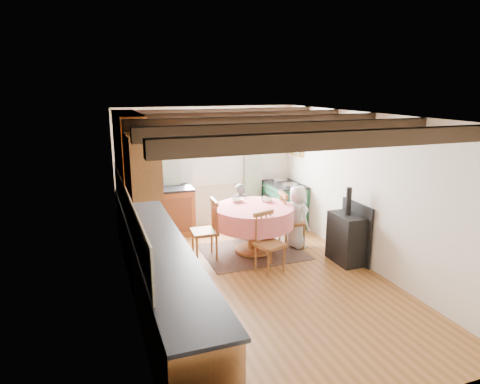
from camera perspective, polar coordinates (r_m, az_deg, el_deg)
name	(u,v)px	position (r m, az deg, el deg)	size (l,w,h in m)	color
floor	(258,280)	(6.37, 2.50, -11.77)	(3.60, 5.50, 0.00)	#975F2F
ceiling	(260,115)	(5.74, 2.76, 10.31)	(3.60, 5.50, 0.00)	white
wall_back	(207,167)	(8.49, -4.50, 3.36)	(3.60, 0.00, 2.40)	silver
wall_front	(388,286)	(3.72, 19.41, -11.94)	(3.60, 0.00, 2.40)	silver
wall_left	(128,215)	(5.54, -14.88, -2.96)	(0.00, 5.50, 2.40)	silver
wall_right	(367,191)	(6.82, 16.74, 0.12)	(0.00, 5.50, 2.40)	silver
beam_a	(344,139)	(3.99, 13.93, 6.90)	(3.60, 0.16, 0.16)	black
beam_b	(294,129)	(4.85, 7.35, 8.42)	(3.60, 0.16, 0.16)	black
beam_c	(260,122)	(5.75, 2.75, 9.41)	(3.60, 0.16, 0.16)	black
beam_d	(236,117)	(6.68, -0.59, 10.09)	(3.60, 0.16, 0.16)	black
beam_e	(217,113)	(7.63, -3.12, 10.58)	(3.60, 0.16, 0.16)	black
splash_left	(127,208)	(5.83, -14.97, -2.12)	(0.02, 4.50, 0.55)	beige
splash_back	(157,171)	(8.26, -11.16, 2.84)	(1.40, 0.02, 0.55)	beige
base_cabinet_left	(155,267)	(5.83, -11.43, -9.86)	(0.60, 5.30, 0.88)	#A05424
base_cabinet_back	(159,213)	(8.17, -10.94, -2.78)	(1.30, 0.60, 0.88)	#A05424
worktop_left	(155,234)	(5.66, -11.46, -5.58)	(0.64, 5.30, 0.04)	black
worktop_back	(158,190)	(8.03, -11.07, 0.33)	(1.30, 0.64, 0.04)	black
wall_cabinet_glass	(129,143)	(6.57, -14.81, 6.40)	(0.34, 1.80, 0.90)	#A05424
wall_cabinet_solid	(142,163)	(5.10, -13.15, 3.80)	(0.34, 0.90, 0.70)	#A05424
window_frame	(212,147)	(8.43, -3.86, 6.06)	(1.34, 0.03, 1.54)	white
window_pane	(212,147)	(8.44, -3.87, 6.07)	(1.20, 0.01, 1.40)	white
curtain_left	(171,176)	(8.25, -9.32, 2.19)	(0.35, 0.10, 2.10)	#A4B79A
curtain_right	(253,170)	(8.71, 1.74, 3.01)	(0.35, 0.10, 2.10)	#A4B79A
curtain_rod	(212,117)	(8.29, -3.77, 10.09)	(0.03, 0.03, 2.00)	black
wall_picture	(297,141)	(8.64, 7.73, 6.83)	(0.04, 0.50, 0.60)	gold
wall_plate	(256,140)	(8.71, 2.21, 7.01)	(0.30, 0.30, 0.02)	silver
rug	(253,252)	(7.34, 1.79, -8.07)	(1.69, 1.31, 0.01)	#2D251D
dining_table	(253,230)	(7.20, 1.82, -5.11)	(1.35, 1.35, 0.82)	#EE6870
chair_near	(270,242)	(6.50, 4.08, -6.81)	(0.40, 0.42, 0.93)	#955E36
chair_left	(204,230)	(6.95, -4.86, -5.08)	(0.43, 0.45, 1.00)	#955E36
chair_right	(292,219)	(7.48, 7.06, -3.70)	(0.43, 0.45, 1.01)	#955E36
aga_range	(284,204)	(8.66, 6.02, -1.61)	(0.62, 0.96, 0.88)	#16462E
cast_iron_stove	(347,225)	(6.96, 14.26, -4.38)	(0.37, 0.62, 1.24)	black
child_far	(240,211)	(7.88, -0.07, -2.53)	(0.38, 0.25, 1.04)	#394043
child_right	(297,217)	(7.45, 7.73, -3.34)	(0.55, 0.36, 1.12)	silver
bowl_a	(237,200)	(7.36, -0.38, -1.12)	(0.23, 0.23, 0.06)	silver
bowl_b	(268,200)	(7.36, 3.84, -1.14)	(0.18, 0.18, 0.06)	silver
cup	(263,199)	(7.39, 3.15, -0.95)	(0.09, 0.09, 0.09)	silver
canister_tall	(147,183)	(7.94, -12.51, 1.15)	(0.14, 0.14, 0.24)	#262628
canister_wide	(160,183)	(8.07, -10.82, 1.21)	(0.16, 0.16, 0.18)	#262628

